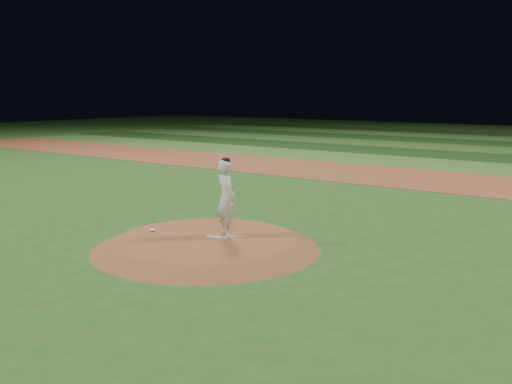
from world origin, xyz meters
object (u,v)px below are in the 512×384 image
at_px(pitching_rubber, 217,237).
at_px(pitcher_on_mound, 226,198).
at_px(pitchers_mound, 207,243).
at_px(rosin_bag, 152,230).

relative_size(pitching_rubber, pitcher_on_mound, 0.28).
distance_m(pitching_rubber, pitcher_on_mound, 0.98).
distance_m(pitchers_mound, pitching_rubber, 0.29).
distance_m(pitching_rubber, rosin_bag, 1.82).
bearing_deg(rosin_bag, pitching_rubber, 15.36).
bearing_deg(pitchers_mound, pitching_rubber, 38.78).
xyz_separation_m(pitching_rubber, pitcher_on_mound, (0.07, 0.27, 0.94)).
bearing_deg(pitching_rubber, rosin_bag, 177.52).
relative_size(pitchers_mound, pitching_rubber, 10.26).
relative_size(rosin_bag, pitcher_on_mound, 0.07).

